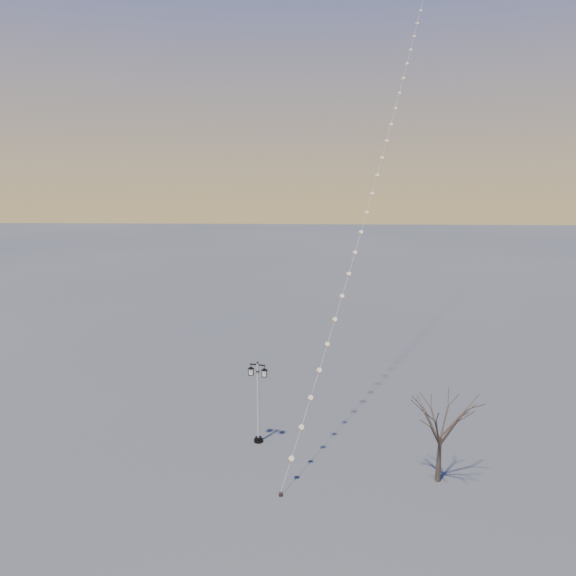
{
  "coord_description": "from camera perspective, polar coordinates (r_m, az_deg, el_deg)",
  "views": [
    {
      "loc": [
        0.6,
        -23.33,
        14.08
      ],
      "look_at": [
        -0.76,
        5.13,
        8.34
      ],
      "focal_mm": 33.84,
      "sensor_mm": 36.0,
      "label": 1
    }
  ],
  "objects": [
    {
      "name": "ground",
      "position": [
        27.25,
        1.15,
        -19.73
      ],
      "size": [
        300.0,
        300.0,
        0.0
      ],
      "primitive_type": "plane",
      "color": "#484A48",
      "rests_on": "ground"
    },
    {
      "name": "street_lamp",
      "position": [
        29.74,
        -3.17,
        -11.47
      ],
      "size": [
        1.14,
        0.6,
        4.59
      ],
      "rotation": [
        0.0,
        0.0,
        -0.26
      ],
      "color": "black",
      "rests_on": "ground"
    },
    {
      "name": "bare_tree",
      "position": [
        26.93,
        15.78,
        -13.57
      ],
      "size": [
        2.53,
        2.53,
        4.2
      ],
      "rotation": [
        0.0,
        0.0,
        0.22
      ],
      "color": "#423529",
      "rests_on": "ground"
    },
    {
      "name": "kite_train",
      "position": [
        40.25,
        10.16,
        16.27
      ],
      "size": [
        13.23,
        35.86,
        35.51
      ],
      "rotation": [
        0.0,
        0.0,
        -0.41
      ],
      "color": "black",
      "rests_on": "ground"
    }
  ]
}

